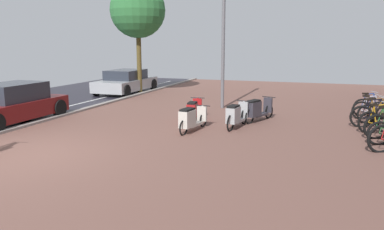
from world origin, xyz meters
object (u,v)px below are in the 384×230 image
at_px(scooter_far, 191,119).
at_px(parked_car_near, 12,104).
at_px(bicycle_rack_05, 376,113).
at_px(bicycle_rack_06, 370,110).
at_px(scooter_mid, 236,115).
at_px(scooter_extra, 194,110).
at_px(street_tree, 138,10).
at_px(lamp_post, 223,22).
at_px(parked_car_far, 126,82).
at_px(scooter_near, 257,110).
at_px(bicycle_rack_03, 378,122).
at_px(bicycle_rack_07, 368,107).
at_px(bicycle_rack_04, 373,116).

distance_m(scooter_far, parked_car_near, 6.29).
xyz_separation_m(bicycle_rack_05, bicycle_rack_06, (-0.13, 0.73, -0.01)).
height_order(bicycle_rack_06, scooter_mid, bicycle_rack_06).
distance_m(scooter_extra, street_tree, 8.92).
bearing_deg(lamp_post, parked_car_far, 153.15).
xyz_separation_m(scooter_far, parked_car_near, (-6.25, -0.63, 0.22)).
bearing_deg(scooter_near, street_tree, 142.97).
relative_size(bicycle_rack_03, bicycle_rack_05, 0.96).
bearing_deg(scooter_near, bicycle_rack_07, 33.69).
xyz_separation_m(parked_car_near, parked_car_far, (-0.19, 8.36, -0.03)).
height_order(bicycle_rack_04, scooter_near, bicycle_rack_04).
relative_size(bicycle_rack_06, lamp_post, 0.20).
relative_size(bicycle_rack_06, parked_car_far, 0.29).
distance_m(lamp_post, street_tree, 6.31).
bearing_deg(bicycle_rack_06, street_tree, 161.42).
bearing_deg(scooter_far, bicycle_rack_03, 18.51).
relative_size(bicycle_rack_03, scooter_near, 0.70).
height_order(scooter_near, lamp_post, lamp_post).
distance_m(bicycle_rack_03, scooter_near, 3.77).
distance_m(parked_car_near, street_tree, 9.14).
distance_m(parked_car_far, street_tree, 3.85).
bearing_deg(bicycle_rack_05, parked_car_near, -161.66).
height_order(bicycle_rack_04, lamp_post, lamp_post).
relative_size(scooter_near, scooter_mid, 0.99).
relative_size(bicycle_rack_07, parked_car_far, 0.27).
height_order(scooter_mid, lamp_post, lamp_post).
distance_m(scooter_far, scooter_extra, 1.65).
distance_m(bicycle_rack_05, bicycle_rack_07, 1.46).
relative_size(bicycle_rack_07, scooter_extra, 0.70).
distance_m(bicycle_rack_04, parked_car_far, 12.87).
xyz_separation_m(bicycle_rack_05, parked_car_near, (-11.76, -3.90, 0.29)).
distance_m(bicycle_rack_03, bicycle_rack_05, 1.46).
height_order(bicycle_rack_04, bicycle_rack_06, bicycle_rack_04).
bearing_deg(bicycle_rack_07, scooter_extra, -151.80).
distance_m(bicycle_rack_05, scooter_mid, 4.90).
xyz_separation_m(bicycle_rack_03, scooter_near, (-3.75, 0.41, 0.08)).
distance_m(bicycle_rack_04, bicycle_rack_05, 0.75).
relative_size(scooter_near, parked_car_far, 0.41).
distance_m(bicycle_rack_06, parked_car_near, 12.52).
bearing_deg(lamp_post, scooter_far, -87.61).
relative_size(bicycle_rack_06, scooter_extra, 0.75).
bearing_deg(bicycle_rack_04, lamp_post, 159.90).
bearing_deg(scooter_extra, scooter_near, 16.78).
bearing_deg(parked_car_near, bicycle_rack_06, 21.71).
bearing_deg(parked_car_far, bicycle_rack_04, -23.77).
bearing_deg(bicycle_rack_06, bicycle_rack_05, -79.74).
height_order(bicycle_rack_07, scooter_mid, bicycle_rack_07).
height_order(scooter_mid, scooter_far, scooter_mid).
distance_m(bicycle_rack_04, scooter_extra, 5.85).
bearing_deg(scooter_far, parked_car_near, -174.20).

